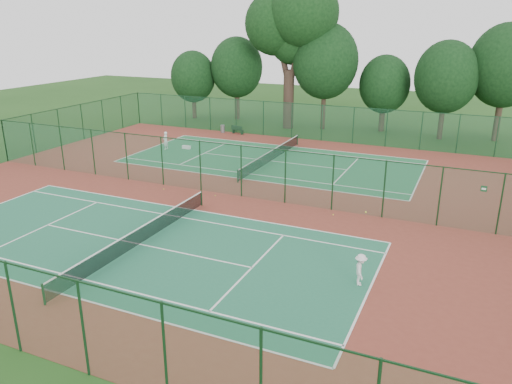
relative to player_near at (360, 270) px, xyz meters
The scene contains 19 objects.
ground 14.23m from the player_near, 143.24° to the left, with size 120.00×120.00×0.00m, color #1F4816.
red_pad 14.23m from the player_near, 143.24° to the left, with size 40.00×36.00×0.01m, color brown.
court_near 11.42m from the player_near, behind, with size 23.77×10.97×0.01m, color #216A4A.
court_far 20.89m from the player_near, 123.04° to the left, with size 23.77×10.97×0.01m, color #216A3C.
fence_north 28.86m from the player_near, 113.25° to the left, with size 40.00×0.09×3.50m.
fence_west 32.53m from the player_near, 164.84° to the left, with size 0.09×36.00×3.50m.
fence_divider 14.25m from the player_near, 143.24° to the left, with size 40.00×0.09×3.50m.
tennis_net_near 11.40m from the player_near, behind, with size 0.10×12.90×0.97m.
tennis_net_far 20.88m from the player_near, 123.04° to the left, with size 0.10×12.90×0.97m.
player_near is the anchor object (origin of this frame).
player_far 27.75m from the player_near, 141.38° to the left, with size 0.59×0.39×1.63m, color white.
trash_bin 32.97m from the player_near, 128.17° to the left, with size 0.44×0.44×0.80m, color slate.
bench 31.94m from the player_near, 125.75° to the left, with size 1.47×0.73×0.87m.
kit_bag 27.14m from the player_near, 137.76° to the left, with size 0.80×0.30×0.30m, color white.
stray_ball_a 13.89m from the player_near, 145.69° to the left, with size 0.07×0.07×0.07m, color #AFC32D.
stray_ball_b 8.37m from the player_near, 113.54° to the left, with size 0.07×0.07×0.07m, color yellow.
stray_ball_c 17.13m from the player_near, 153.75° to the left, with size 0.07×0.07×0.07m, color #CFD431.
big_tree 36.12m from the player_near, 115.49° to the left, with size 10.01×7.33×15.38m.
evergreen_row 34.52m from the player_near, 108.38° to the left, with size 39.00×5.00×12.00m, color black, non-canonical shape.
Camera 1 is at (15.15, -28.15, 10.97)m, focal length 35.00 mm.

